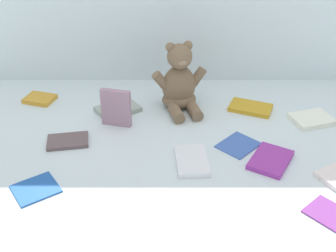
{
  "coord_description": "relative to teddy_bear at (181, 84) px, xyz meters",
  "views": [
    {
      "loc": [
        0.02,
        -1.09,
        0.72
      ],
      "look_at": [
        0.02,
        -0.1,
        0.1
      ],
      "focal_mm": 45.03,
      "sensor_mm": 36.0,
      "label": 1
    }
  ],
  "objects": [
    {
      "name": "book_case_10",
      "position": [
        -0.2,
        -0.12,
        -0.03
      ],
      "size": [
        0.1,
        0.05,
        0.12
      ],
      "primitive_type": "cube",
      "rotation": [
        -0.03,
        0.0,
        -0.24
      ],
      "color": "#A57B91",
      "rests_on": "ground_plane"
    },
    {
      "name": "ground_plane",
      "position": [
        -0.06,
        -0.19,
        -0.09
      ],
      "size": [
        3.2,
        3.2,
        0.0
      ],
      "primitive_type": "plane",
      "color": "silver"
    },
    {
      "name": "book_case_11",
      "position": [
        -0.21,
        -0.03,
        -0.08
      ],
      "size": [
        0.17,
        0.16,
        0.02
      ],
      "primitive_type": "cube",
      "rotation": [
        0.0,
        0.0,
        2.19
      ],
      "color": "#99A296",
      "rests_on": "ground_plane"
    },
    {
      "name": "book_case_7",
      "position": [
        0.03,
        -0.33,
        -0.08
      ],
      "size": [
        0.1,
        0.14,
        0.02
      ],
      "primitive_type": "cube",
      "rotation": [
        0.0,
        0.0,
        0.07
      ],
      "color": "white",
      "rests_on": "ground_plane"
    },
    {
      "name": "book_case_1",
      "position": [
        0.35,
        -0.53,
        -0.08
      ],
      "size": [
        0.13,
        0.13,
        0.01
      ],
      "primitive_type": "cube",
      "rotation": [
        0.0,
        0.0,
        3.87
      ],
      "color": "#82398D",
      "rests_on": "ground_plane"
    },
    {
      "name": "book_case_6",
      "position": [
        -0.5,
        0.04,
        -0.08
      ],
      "size": [
        0.12,
        0.1,
        0.02
      ],
      "primitive_type": "cube",
      "rotation": [
        0.0,
        0.0,
        1.28
      ],
      "color": "gold",
      "rests_on": "ground_plane"
    },
    {
      "name": "teddy_bear",
      "position": [
        0.0,
        0.0,
        0.0
      ],
      "size": [
        0.19,
        0.19,
        0.23
      ],
      "rotation": [
        0.0,
        0.0,
        0.25
      ],
      "color": "#7A6047",
      "rests_on": "ground_plane"
    },
    {
      "name": "book_case_5",
      "position": [
        -0.34,
        -0.22,
        -0.08
      ],
      "size": [
        0.13,
        0.1,
        0.01
      ],
      "primitive_type": "cube",
      "rotation": [
        0.0,
        0.0,
        1.74
      ],
      "color": "brown",
      "rests_on": "ground_plane"
    },
    {
      "name": "book_case_2",
      "position": [
        0.25,
        -0.32,
        -0.08
      ],
      "size": [
        0.15,
        0.17,
        0.01
      ],
      "primitive_type": "cube",
      "rotation": [
        0.0,
        0.0,
        2.62
      ],
      "color": "purple",
      "rests_on": "ground_plane"
    },
    {
      "name": "book_case_0",
      "position": [
        0.43,
        -0.1,
        -0.08
      ],
      "size": [
        0.15,
        0.13,
        0.02
      ],
      "primitive_type": "cube",
      "rotation": [
        0.0,
        0.0,
        5.02
      ],
      "color": "white",
      "rests_on": "ground_plane"
    },
    {
      "name": "book_case_4",
      "position": [
        0.17,
        -0.24,
        -0.08
      ],
      "size": [
        0.15,
        0.15,
        0.01
      ],
      "primitive_type": "cube",
      "rotation": [
        0.0,
        0.0,
        5.51
      ],
      "color": "#3C60B6",
      "rests_on": "ground_plane"
    },
    {
      "name": "book_case_3",
      "position": [
        -0.38,
        -0.44,
        -0.08
      ],
      "size": [
        0.15,
        0.14,
        0.01
      ],
      "primitive_type": "cube",
      "rotation": [
        0.0,
        0.0,
        2.18
      ],
      "color": "#1E54A5",
      "rests_on": "ground_plane"
    },
    {
      "name": "book_case_9",
      "position": [
        0.24,
        -0.02,
        -0.08
      ],
      "size": [
        0.16,
        0.13,
        0.01
      ],
      "primitive_type": "cube",
      "rotation": [
        0.0,
        0.0,
        1.19
      ],
      "color": "gold",
      "rests_on": "ground_plane"
    }
  ]
}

